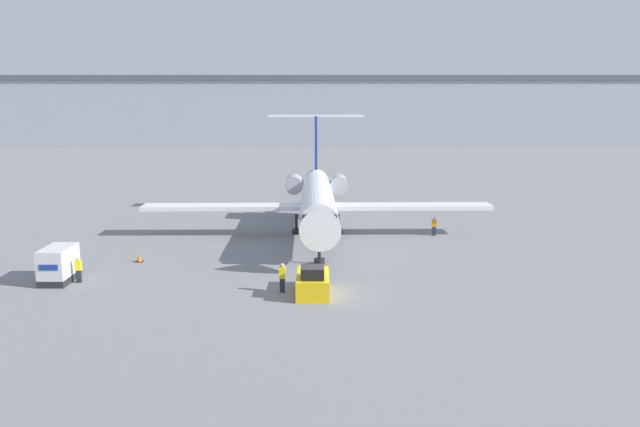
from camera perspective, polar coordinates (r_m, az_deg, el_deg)
ground_plane at (r=38.49m, az=0.00°, el=-7.50°), size 600.00×600.00×0.00m
terminal_building at (r=156.61m, az=-0.01°, el=9.37°), size 180.00×16.80×16.92m
airplane_main at (r=54.35m, az=-0.25°, el=1.37°), size 30.48×25.10×10.13m
pushback_tug at (r=38.59m, az=-0.68°, el=-6.31°), size 1.99×3.94×1.95m
luggage_cart at (r=44.38m, az=-22.81°, el=-4.33°), size 1.71×3.07×2.32m
worker_near_tug at (r=38.88m, az=-3.48°, el=-5.81°), size 0.40×0.26×1.87m
worker_by_wing at (r=55.43m, az=10.37°, el=-1.13°), size 0.40×0.24×1.62m
worker_on_apron at (r=43.78m, az=-21.23°, el=-4.77°), size 0.40×0.24×1.72m
traffic_cone_left at (r=47.91m, az=-16.22°, el=-3.93°), size 0.53×0.53×0.61m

